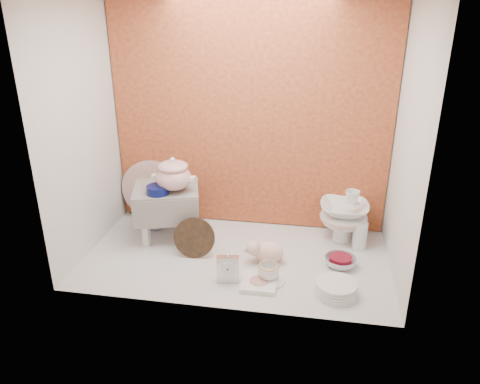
% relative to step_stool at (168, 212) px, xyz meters
% --- Properties ---
extents(ground, '(1.80, 1.80, 0.00)m').
position_rel_step_stool_xyz_m(ground, '(0.48, -0.19, -0.17)').
color(ground, silver).
rests_on(ground, ground).
extents(niche_shell, '(1.86, 1.03, 1.53)m').
position_rel_step_stool_xyz_m(niche_shell, '(0.48, -0.01, 0.76)').
color(niche_shell, '#C76B31').
rests_on(niche_shell, ground).
extents(step_stool, '(0.48, 0.44, 0.34)m').
position_rel_step_stool_xyz_m(step_stool, '(0.00, 0.00, 0.00)').
color(step_stool, silver).
rests_on(step_stool, ground).
extents(soup_tureen, '(0.31, 0.31, 0.22)m').
position_rel_step_stool_xyz_m(soup_tureen, '(0.07, -0.04, 0.28)').
color(soup_tureen, white).
rests_on(soup_tureen, step_stool).
extents(cobalt_bowl, '(0.15, 0.15, 0.05)m').
position_rel_step_stool_xyz_m(cobalt_bowl, '(-0.02, -0.10, 0.20)').
color(cobalt_bowl, '#0A114D').
rests_on(cobalt_bowl, step_stool).
extents(floral_platter, '(0.42, 0.07, 0.42)m').
position_rel_step_stool_xyz_m(floral_platter, '(-0.20, 0.25, 0.04)').
color(floral_platter, white).
rests_on(floral_platter, ground).
extents(blue_white_vase, '(0.30, 0.30, 0.25)m').
position_rel_step_stool_xyz_m(blue_white_vase, '(-0.14, 0.11, -0.05)').
color(blue_white_vase, white).
rests_on(blue_white_vase, ground).
extents(lacquer_tray, '(0.25, 0.09, 0.24)m').
position_rel_step_stool_xyz_m(lacquer_tray, '(0.23, -0.21, -0.05)').
color(lacquer_tray, black).
rests_on(lacquer_tray, ground).
extents(mantel_clock, '(0.13, 0.06, 0.18)m').
position_rel_step_stool_xyz_m(mantel_clock, '(0.48, -0.45, -0.08)').
color(mantel_clock, silver).
rests_on(mantel_clock, ground).
extents(plush_pig, '(0.24, 0.18, 0.14)m').
position_rel_step_stool_xyz_m(plush_pig, '(0.68, -0.21, -0.10)').
color(plush_pig, beige).
rests_on(plush_pig, ground).
extents(teacup_saucer, '(0.22, 0.22, 0.01)m').
position_rel_step_stool_xyz_m(teacup_saucer, '(0.70, -0.41, -0.16)').
color(teacup_saucer, white).
rests_on(teacup_saucer, ground).
extents(gold_rim_teacup, '(0.14, 0.14, 0.09)m').
position_rel_step_stool_xyz_m(gold_rim_teacup, '(0.70, -0.41, -0.11)').
color(gold_rim_teacup, white).
rests_on(gold_rim_teacup, teacup_saucer).
extents(lattice_dish, '(0.19, 0.19, 0.03)m').
position_rel_step_stool_xyz_m(lattice_dish, '(0.66, -0.46, -0.16)').
color(lattice_dish, white).
rests_on(lattice_dish, ground).
extents(dinner_plate_stack, '(0.23, 0.23, 0.07)m').
position_rel_step_stool_xyz_m(dinner_plate_stack, '(1.07, -0.48, -0.13)').
color(dinner_plate_stack, white).
rests_on(dinner_plate_stack, ground).
extents(crystal_bowl, '(0.21, 0.21, 0.06)m').
position_rel_step_stool_xyz_m(crystal_bowl, '(1.10, -0.19, -0.14)').
color(crystal_bowl, silver).
rests_on(crystal_bowl, ground).
extents(clear_glass_vase, '(0.11, 0.11, 0.17)m').
position_rel_step_stool_xyz_m(clear_glass_vase, '(1.21, 0.05, -0.08)').
color(clear_glass_vase, silver).
rests_on(clear_glass_vase, ground).
extents(porcelain_tower, '(0.39, 0.39, 0.35)m').
position_rel_step_stool_xyz_m(porcelain_tower, '(1.11, 0.15, 0.00)').
color(porcelain_tower, white).
rests_on(porcelain_tower, ground).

